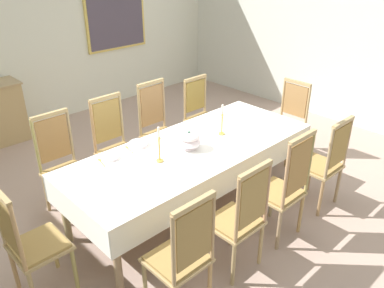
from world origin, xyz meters
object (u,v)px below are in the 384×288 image
object	(u,v)px
chair_head_east	(288,119)
spoon_secondary	(100,161)
bowl_near_left	(138,143)
chair_south_c	(284,186)
chair_north_c	(159,127)
candlestick_west	(159,148)
chair_south_d	(325,162)
candlestick_east	(222,123)
chair_north_b	(115,144)
chair_south_b	(240,217)
framed_painting	(115,5)
bowl_near_right	(110,157)
dining_table	(193,153)
chair_south_a	(182,254)
chair_north_d	(201,114)
chair_north_a	(62,164)
soup_tureen	(189,140)
chair_head_west	(29,241)
spoon_primary	(127,148)

from	to	relation	value
chair_head_east	spoon_secondary	bearing A→B (deg)	81.37
bowl_near_left	chair_south_c	bearing A→B (deg)	-63.04
chair_north_c	bowl_near_left	size ratio (longest dim) A/B	5.84
candlestick_west	bowl_near_left	world-z (taller)	candlestick_west
chair_south_d	chair_head_east	xyz separation A→B (m)	(0.72, 0.95, -0.01)
candlestick_east	chair_south_d	bearing A→B (deg)	-56.46
chair_north_b	bowl_near_left	world-z (taller)	chair_north_b
chair_south_b	framed_painting	size ratio (longest dim) A/B	0.73
bowl_near_right	framed_painting	size ratio (longest dim) A/B	0.10
dining_table	spoon_secondary	distance (m)	0.96
chair_south_a	chair_north_d	distance (m)	2.83
chair_south_d	candlestick_east	distance (m)	1.19
chair_north_a	bowl_near_right	xyz separation A→B (m)	(0.25, -0.57, 0.21)
candlestick_west	candlestick_east	size ratio (longest dim) A/B	1.04
dining_table	chair_north_a	distance (m)	1.40
dining_table	soup_tureen	distance (m)	0.18
chair_north_a	spoon_secondary	world-z (taller)	chair_north_a
chair_south_a	candlestick_east	size ratio (longest dim) A/B	3.16
chair_north_a	bowl_near_right	world-z (taller)	chair_north_a
chair_north_b	bowl_near_left	xyz separation A→B (m)	(-0.04, -0.53, 0.21)
chair_head_west	chair_south_b	bearing A→B (deg)	56.63
chair_south_c	chair_north_c	size ratio (longest dim) A/B	1.01
framed_painting	chair_head_west	bearing A→B (deg)	-133.09
chair_south_b	chair_south_d	world-z (taller)	chair_south_b
chair_south_b	chair_north_d	xyz separation A→B (m)	(1.43, 1.90, -0.02)
dining_table	chair_north_c	world-z (taller)	chair_north_c
framed_painting	chair_south_c	bearing A→B (deg)	-104.30
spoon_secondary	chair_south_c	bearing A→B (deg)	-37.44
chair_south_d	chair_head_west	bearing A→B (deg)	161.70
dining_table	chair_north_d	xyz separation A→B (m)	(1.08, 0.95, -0.14)
chair_north_d	bowl_near_left	distance (m)	1.58
chair_head_west	candlestick_east	xyz separation A→B (m)	(2.24, -0.00, 0.35)
chair_north_d	bowl_near_right	world-z (taller)	chair_north_d
chair_head_east	candlestick_east	bearing A→B (deg)	90.00
chair_north_a	bowl_near_right	bearing A→B (deg)	113.66
chair_south_c	bowl_near_left	world-z (taller)	chair_south_c
chair_south_c	chair_head_west	world-z (taller)	chair_south_c
chair_north_c	chair_north_b	bearing A→B (deg)	0.13
chair_head_east	framed_painting	size ratio (longest dim) A/B	0.69
chair_south_b	chair_south_c	bearing A→B (deg)	-0.32
soup_tureen	chair_south_d	bearing A→B (deg)	-40.04
chair_head_east	bowl_near_left	distance (m)	2.24
chair_south_d	framed_painting	xyz separation A→B (m)	(0.36, 4.40, 1.18)
spoon_secondary	framed_painting	size ratio (longest dim) A/B	0.11
chair_south_d	framed_painting	bearing A→B (deg)	85.38
bowl_near_left	framed_painting	distance (m)	3.66
spoon_primary	spoon_secondary	distance (m)	0.36
chair_south_b	spoon_secondary	size ratio (longest dim) A/B	6.33
chair_north_c	framed_painting	distance (m)	2.97
chair_north_c	soup_tureen	bearing A→B (deg)	69.20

